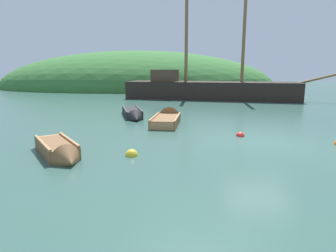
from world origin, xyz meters
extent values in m
plane|color=#33564C|center=(0.00, 0.00, 0.00)|extent=(120.00, 120.00, 0.00)
ellipsoid|color=#387033|center=(-9.18, 33.45, 0.00)|extent=(41.74, 23.49, 11.06)
cube|color=black|center=(0.00, 15.85, 0.40)|extent=(15.92, 6.72, 2.41)
cube|color=#997A51|center=(0.00, 15.85, 1.56)|extent=(15.25, 6.31, 0.10)
cylinder|color=olive|center=(8.76, 13.96, 1.91)|extent=(2.93, 0.82, 0.97)
cylinder|color=olive|center=(2.73, 15.26, 5.86)|extent=(0.28, 0.28, 8.51)
cylinder|color=olive|center=(-2.28, 16.34, 5.43)|extent=(0.30, 0.30, 7.66)
cube|color=#4C3828|center=(-4.25, 16.77, 2.16)|extent=(2.67, 2.88, 1.10)
cube|color=black|center=(-5.85, 5.83, 0.13)|extent=(1.66, 3.12, 0.51)
cone|color=black|center=(-5.37, 4.03, 0.13)|extent=(1.03, 0.93, 0.87)
cube|color=#3B3B3B|center=(-6.22, 7.22, 0.21)|extent=(0.83, 0.33, 0.36)
cube|color=#3B3B3B|center=(-5.72, 5.32, 0.33)|extent=(0.86, 0.39, 0.05)
cube|color=#3B3B3B|center=(-5.99, 6.33, 0.33)|extent=(0.86, 0.39, 0.05)
cube|color=#3B3B3B|center=(-6.26, 5.72, 0.42)|extent=(0.83, 2.85, 0.07)
cube|color=#3B3B3B|center=(-5.45, 5.93, 0.42)|extent=(0.83, 2.85, 0.07)
cube|color=brown|center=(-3.75, 3.05, 0.13)|extent=(1.51, 2.81, 0.50)
cone|color=brown|center=(-3.56, 4.72, 0.13)|extent=(1.23, 0.80, 1.17)
cube|color=#AE7B4F|center=(-3.89, 1.76, 0.20)|extent=(1.11, 0.24, 0.35)
cube|color=#AE7B4F|center=(-3.70, 3.52, 0.32)|extent=(1.14, 0.30, 0.05)
cube|color=#AE7B4F|center=(-3.80, 2.58, 0.32)|extent=(1.14, 0.30, 0.05)
cube|color=#AE7B4F|center=(-3.18, 2.99, 0.41)|extent=(0.37, 2.63, 0.07)
cube|color=#AE7B4F|center=(-4.32, 3.11, 0.41)|extent=(0.37, 2.63, 0.07)
cube|color=brown|center=(-7.16, -1.93, 0.13)|extent=(2.08, 2.40, 0.51)
cone|color=brown|center=(-6.32, -3.11, 0.13)|extent=(1.04, 0.99, 0.86)
cube|color=#AE7B4F|center=(-7.81, -1.04, 0.21)|extent=(0.73, 0.57, 0.36)
cube|color=#AE7B4F|center=(-6.93, -2.26, 0.33)|extent=(0.78, 0.63, 0.05)
cube|color=#AE7B4F|center=(-7.40, -1.60, 0.33)|extent=(0.78, 0.63, 0.05)
cube|color=#AE7B4F|center=(-7.50, -2.17, 0.42)|extent=(1.39, 1.88, 0.07)
cube|color=#AE7B4F|center=(-6.83, -1.69, 0.42)|extent=(1.39, 1.88, 0.07)
sphere|color=yellow|center=(-4.68, -2.10, 0.00)|extent=(0.41, 0.41, 0.41)
sphere|color=red|center=(-0.60, 0.68, 0.00)|extent=(0.35, 0.35, 0.35)
camera|label=1|loc=(-3.30, -10.73, 2.68)|focal=30.25mm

